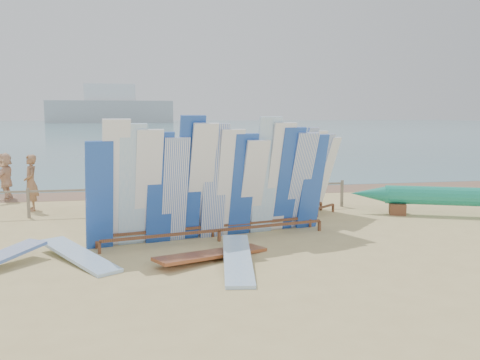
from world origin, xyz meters
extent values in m
plane|color=#D1BA78|center=(0.00, 0.00, 0.00)|extent=(160.00, 160.00, 0.00)
cube|color=teal|center=(0.00, 128.00, 0.00)|extent=(320.00, 240.00, 0.02)
cube|color=#84614A|center=(0.00, 7.20, 0.00)|extent=(40.00, 2.60, 0.01)
cube|color=#999EA3|center=(-12.00, 180.00, 4.02)|extent=(45.00, 8.00, 8.00)
cube|color=silver|center=(-12.00, 180.00, 11.02)|extent=(18.00, 6.00, 6.00)
cube|color=gray|center=(0.00, 3.00, 0.80)|extent=(12.00, 0.06, 0.06)
cube|color=gray|center=(-4.00, 3.00, 0.45)|extent=(0.08, 0.08, 0.90)
cube|color=gray|center=(-2.00, 3.00, 0.45)|extent=(0.08, 0.08, 0.90)
cube|color=gray|center=(0.00, 3.00, 0.45)|extent=(0.08, 0.08, 0.90)
cube|color=gray|center=(2.00, 3.00, 0.45)|extent=(0.08, 0.08, 0.90)
cube|color=gray|center=(4.00, 3.00, 0.45)|extent=(0.08, 0.08, 0.90)
cube|color=gray|center=(6.00, 3.00, 0.45)|extent=(0.08, 0.08, 0.90)
cube|color=brown|center=(1.22, -0.92, 0.28)|extent=(5.62, 1.28, 0.07)
cube|color=brown|center=(1.12, -0.44, 0.28)|extent=(5.62, 1.28, 0.07)
cube|color=#224CAE|center=(-1.56, -1.27, 1.27)|extent=(0.73, 0.77, 2.53)
cube|color=white|center=(-1.20, -1.19, 1.50)|extent=(0.78, 0.99, 3.01)
cube|color=#8EBBE4|center=(-0.83, -1.11, 1.45)|extent=(0.77, 0.93, 2.91)
cube|color=white|center=(-0.47, -1.03, 1.39)|extent=(0.78, 0.99, 2.77)
cube|color=#224CAE|center=(-0.20, -0.98, 1.35)|extent=(0.73, 0.77, 2.71)
cube|color=white|center=(0.16, -0.90, 1.29)|extent=(0.74, 0.80, 2.58)
cube|color=#224CAE|center=(0.53, -0.82, 1.54)|extent=(0.76, 0.91, 3.09)
cube|color=white|center=(0.80, -0.76, 1.45)|extent=(0.81, 1.14, 2.91)
cube|color=white|center=(1.16, -0.68, 1.44)|extent=(0.72, 0.73, 2.89)
cube|color=white|center=(1.52, -0.60, 1.38)|extent=(0.75, 0.83, 2.75)
cube|color=#224CAE|center=(1.89, -0.52, 1.32)|extent=(0.74, 0.81, 2.64)
cube|color=white|center=(2.16, -0.47, 1.24)|extent=(0.78, 0.97, 2.48)
cube|color=#8EBBE4|center=(2.52, -0.39, 1.52)|extent=(0.74, 0.81, 3.05)
cube|color=white|center=(2.88, -0.31, 1.45)|extent=(0.77, 0.94, 2.90)
cube|color=#224CAE|center=(3.15, -0.25, 1.39)|extent=(0.77, 0.96, 2.78)
cube|color=white|center=(3.52, -0.17, 1.32)|extent=(0.79, 1.02, 2.64)
cube|color=#224CAE|center=(3.88, -0.09, 1.29)|extent=(0.74, 0.79, 2.58)
cube|color=brown|center=(4.59, 1.49, 0.25)|extent=(1.56, 1.33, 0.06)
cube|color=brown|center=(4.31, 1.83, 0.25)|extent=(1.56, 1.33, 0.06)
cube|color=white|center=(3.74, 1.06, 1.14)|extent=(0.80, 0.81, 2.29)
cube|color=white|center=(4.10, 1.36, 1.37)|extent=(0.90, 0.92, 2.73)
cube|color=white|center=(4.46, 1.67, 1.31)|extent=(0.91, 0.94, 2.62)
cube|color=white|center=(4.82, 1.97, 1.26)|extent=(0.92, 0.95, 2.51)
cube|color=white|center=(5.12, 2.22, 1.20)|extent=(0.93, 0.96, 2.40)
cube|color=brown|center=(7.21, 1.43, 0.17)|extent=(0.66, 0.72, 0.35)
cylinder|color=#1B9677|center=(8.81, 0.77, 0.62)|extent=(4.14, 2.14, 0.58)
cone|color=#1B9677|center=(6.41, 1.76, 0.62)|extent=(1.27, 0.94, 0.54)
cube|color=brown|center=(2.40, 0.93, 0.69)|extent=(0.90, 0.67, 0.05)
cube|color=white|center=(2.40, 0.93, 0.94)|extent=(0.46, 0.07, 0.40)
cube|color=#9A502A|center=(0.85, -2.43, 0.00)|extent=(2.64, 1.79, 0.22)
cube|color=#8EBBE4|center=(1.28, -3.10, 0.00)|extent=(0.93, 2.74, 0.35)
cube|color=#8EBBE4|center=(-1.97, -2.03, 0.00)|extent=(1.94, 2.57, 0.26)
cube|color=red|center=(-0.75, 4.09, 0.33)|extent=(0.66, 0.62, 0.05)
cube|color=red|center=(-0.70, 4.33, 0.62)|extent=(0.59, 0.28, 0.57)
cube|color=red|center=(1.55, 4.27, 0.35)|extent=(0.66, 0.62, 0.06)
cube|color=red|center=(1.58, 4.54, 0.66)|extent=(0.62, 0.25, 0.61)
cube|color=red|center=(3.24, 4.23, 0.60)|extent=(0.62, 0.89, 0.60)
cube|color=red|center=(3.30, 4.56, 0.98)|extent=(0.52, 0.26, 0.38)
imported|color=#8C6042|center=(-4.14, 4.19, 0.91)|extent=(0.55, 0.74, 1.82)
imported|color=tan|center=(-0.35, 6.77, 0.93)|extent=(1.26, 1.13, 1.87)
imported|color=#8C6042|center=(1.30, 4.76, 0.89)|extent=(0.73, 0.57, 1.78)
imported|color=beige|center=(-5.50, 6.53, 0.86)|extent=(0.63, 1.63, 1.72)
imported|color=tan|center=(2.56, 4.02, 0.90)|extent=(0.62, 0.96, 1.81)
imported|color=beige|center=(4.39, 4.10, 0.83)|extent=(0.78, 0.88, 1.65)
imported|color=#8C6042|center=(0.32, 5.53, 0.93)|extent=(1.18, 0.75, 1.86)
camera|label=1|loc=(-0.55, -12.98, 3.10)|focal=38.00mm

